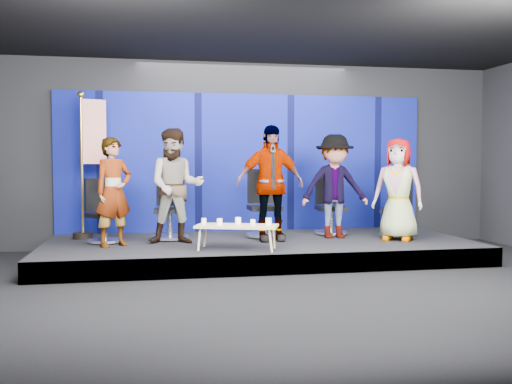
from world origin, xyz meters
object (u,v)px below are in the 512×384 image
chair_c (264,215)px  coffee_table (237,227)px  chair_a (103,222)px  flag_stand (89,161)px  panelist_a (114,192)px  panelist_b (176,186)px  chair_e (397,217)px  mug_c (238,221)px  mug_e (269,222)px  panelist_d (335,186)px  panelist_c (270,183)px  panelist_e (398,189)px  chair_b (170,217)px  mug_d (253,222)px  chair_d (330,214)px  mug_a (204,221)px  mug_b (220,222)px

chair_c → coffee_table: 1.53m
chair_a → flag_stand: (-0.26, 0.59, 0.98)m
chair_a → panelist_a: 0.71m
panelist_b → coffee_table: panelist_b is taller
chair_e → coffee_table: chair_e is taller
mug_c → mug_e: bearing=-28.2°
chair_e → mug_c: chair_e is taller
chair_e → mug_e: 2.79m
panelist_a → panelist_b: bearing=-25.3°
chair_c → panelist_d: (1.18, -0.35, 0.50)m
panelist_c → flag_stand: (-2.97, 0.88, 0.37)m
panelist_e → chair_b: bearing=-154.6°
mug_c → mug_d: bearing=-44.2°
panelist_b → chair_e: bearing=6.4°
coffee_table → mug_c: 0.14m
panelist_c → chair_d: panelist_c is taller
panelist_a → mug_d: panelist_a is taller
chair_b → chair_c: chair_c is taller
chair_c → flag_stand: flag_stand is taller
panelist_d → mug_c: panelist_d is taller
panelist_e → mug_a: bearing=-137.1°
chair_c → chair_b: bearing=179.7°
panelist_b → mug_b: 1.14m
panelist_b → mug_c: panelist_b is taller
panelist_e → flag_stand: size_ratio=0.68×
chair_c → mug_d: bearing=-108.7°
mug_a → panelist_b: bearing=122.3°
chair_d → panelist_d: (-0.09, -0.50, 0.53)m
coffee_table → panelist_a: bearing=159.5°
panelist_d → coffee_table: 2.19m
panelist_c → chair_e: 2.41m
chair_d → panelist_e: (0.86, -0.99, 0.49)m
panelist_c → coffee_table: (-0.69, -0.85, -0.62)m
chair_c → mug_c: chair_c is taller
mug_d → flag_stand: bearing=144.1°
panelist_d → panelist_e: bearing=-24.6°
panelist_a → mug_a: bearing=-53.1°
mug_c → panelist_a: bearing=162.7°
panelist_a → mug_b: (1.56, -0.68, -0.42)m
chair_d → panelist_e: panelist_e is taller
mug_b → panelist_d: bearing=25.4°
mug_d → mug_e: bearing=-9.6°
chair_a → flag_stand: bearing=79.1°
chair_d → flag_stand: 4.35m
chair_b → mug_e: 2.02m
coffee_table → panelist_d: bearing=28.6°
panelist_e → mug_d: panelist_e is taller
chair_d → mug_a: 2.74m
panelist_a → mug_b: 1.76m
mug_e → chair_a: bearing=152.9°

